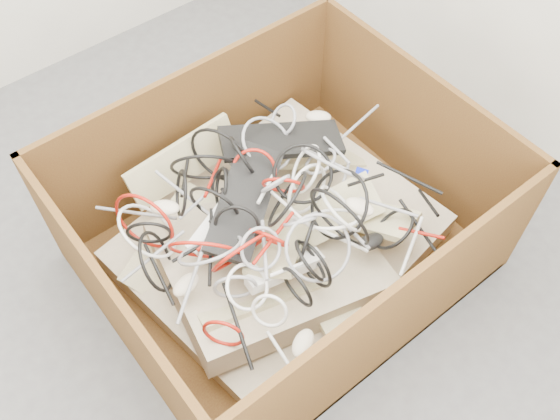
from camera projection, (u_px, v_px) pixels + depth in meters
ground at (210, 282)px, 2.35m from camera, size 3.00×3.00×0.00m
cardboard_box at (279, 241)px, 2.29m from camera, size 1.33×1.11×0.61m
keyboard_pile at (272, 213)px, 2.20m from camera, size 1.10×0.91×0.36m
mice_scatter at (285, 229)px, 2.08m from camera, size 0.92×0.78×0.17m
power_strip_left at (216, 220)px, 2.08m from camera, size 0.27×0.12×0.11m
power_strip_right at (285, 270)px, 2.00m from camera, size 0.28×0.09×0.09m
vga_plug at (361, 174)px, 2.22m from camera, size 0.06×0.06×0.03m
cable_tangle at (261, 211)px, 2.05m from camera, size 1.19×0.97×0.43m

